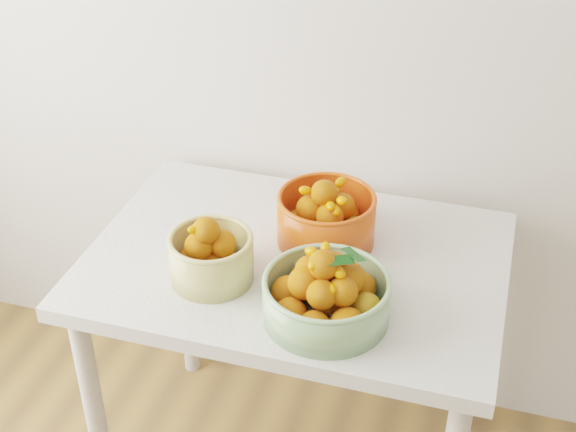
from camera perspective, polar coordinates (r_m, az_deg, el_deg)
name	(u,v)px	position (r m, az deg, el deg)	size (l,w,h in m)	color
table	(296,288)	(1.99, 0.55, -5.17)	(1.00, 0.70, 0.75)	silver
bowl_cream	(211,256)	(1.84, -5.51, -2.84)	(0.22, 0.22, 0.17)	tan
bowl_green	(326,294)	(1.73, 2.72, -5.59)	(0.34, 0.34, 0.18)	#89B17B
bowl_orange	(326,218)	(1.96, 2.73, -0.12)	(0.29, 0.29, 0.17)	#EF4314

